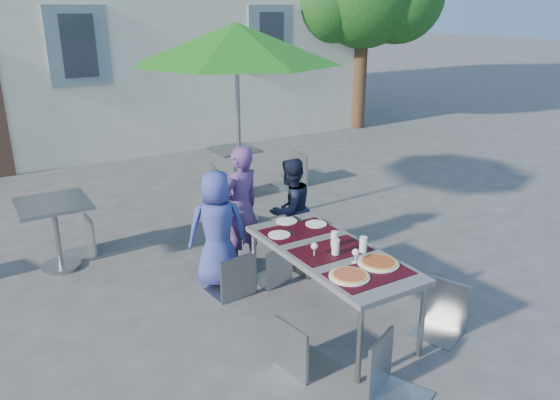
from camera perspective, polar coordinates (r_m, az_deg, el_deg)
ground at (r=4.72m, az=3.44°, el=-18.01°), size 90.00×90.00×0.00m
dining_table at (r=5.10m, az=5.30°, el=-5.81°), size 0.80×1.85×0.76m
pizza_near_left at (r=4.61m, az=7.25°, el=-7.84°), size 0.34×0.34×0.03m
pizza_near_right at (r=4.86m, az=10.24°, el=-6.45°), size 0.36×0.36×0.03m
glassware at (r=5.01m, az=6.55°, el=-4.67°), size 0.50×0.44×0.15m
place_settings at (r=5.56m, az=1.52°, el=-2.77°), size 0.73×0.49×0.01m
child_0 at (r=5.85m, az=-6.57°, el=-3.02°), size 0.72×0.58×1.28m
child_1 at (r=6.21m, az=-4.13°, el=-0.80°), size 0.59×0.47×1.43m
child_2 at (r=6.42m, az=1.07°, el=-1.01°), size 0.66×0.47×1.24m
chair_0 at (r=5.62m, az=-5.04°, el=-5.18°), size 0.44×0.44×0.91m
chair_1 at (r=5.87m, az=-0.65°, el=-4.48°), size 0.44×0.44×0.84m
chair_2 at (r=6.12m, az=3.60°, el=-2.78°), size 0.48×0.49×0.94m
chair_3 at (r=4.51m, az=2.15°, el=-12.04°), size 0.45×0.44×0.88m
chair_4 at (r=5.25m, az=17.00°, el=-8.00°), size 0.52×0.52×0.90m
chair_5 at (r=4.33m, az=11.85°, el=-13.71°), size 0.54×0.54×0.92m
patio_umbrella at (r=7.06m, az=-4.59°, el=15.91°), size 2.65×2.65×2.69m
cafe_table_0 at (r=6.68m, az=-22.44°, el=-2.06°), size 0.76×0.76×0.81m
bg_chair_r_0 at (r=6.99m, az=-20.23°, el=-1.44°), size 0.40×0.40×0.88m
cafe_table_1 at (r=8.86m, az=-4.73°, el=3.90°), size 0.68×0.68×0.72m
bg_chair_l_1 at (r=8.41m, az=-6.18°, el=3.98°), size 0.57×0.56×1.06m
bg_chair_r_1 at (r=9.15m, az=1.50°, el=5.34°), size 0.47×0.47×1.05m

